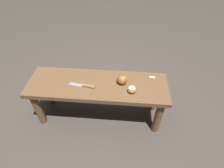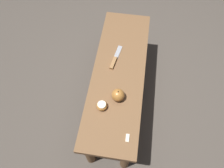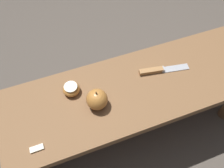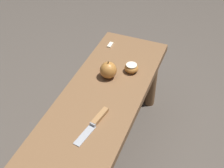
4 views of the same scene
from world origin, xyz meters
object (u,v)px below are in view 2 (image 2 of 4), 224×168
(knife, at_px, (115,60))
(apple_cut, at_px, (102,106))
(apple_whole, at_px, (118,95))
(wooden_bench, at_px, (118,78))

(knife, relative_size, apple_cut, 3.26)
(apple_whole, relative_size, apple_cut, 1.35)
(apple_whole, height_order, apple_cut, apple_whole)
(knife, distance_m, apple_whole, 0.31)
(wooden_bench, relative_size, knife, 5.21)
(knife, bearing_deg, apple_cut, -174.29)
(wooden_bench, distance_m, apple_whole, 0.25)
(wooden_bench, xyz_separation_m, apple_whole, (0.21, 0.02, 0.12))
(apple_whole, xyz_separation_m, apple_cut, (0.08, -0.09, -0.02))
(wooden_bench, distance_m, knife, 0.14)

